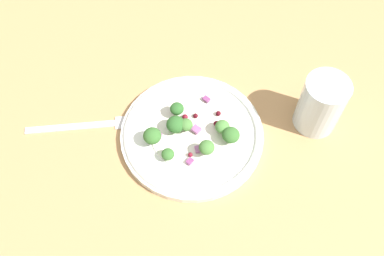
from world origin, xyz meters
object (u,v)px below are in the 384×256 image
at_px(broccoli_floret_0, 222,127).
at_px(broccoli_floret_1, 176,125).
at_px(water_glass, 321,104).
at_px(plate, 192,134).
at_px(fork, 89,125).
at_px(broccoli_floret_2, 169,155).

xyz_separation_m(broccoli_floret_0, broccoli_floret_1, (-0.03, 0.07, 0.00)).
bearing_deg(water_glass, broccoli_floret_1, 126.19).
height_order(plate, broccoli_floret_0, broccoli_floret_0).
xyz_separation_m(broccoli_floret_0, fork, (-0.09, 0.20, -0.03)).
relative_size(broccoli_floret_0, broccoli_floret_2, 1.17).
bearing_deg(fork, plate, -67.19).
xyz_separation_m(plate, broccoli_floret_1, (-0.01, 0.02, 0.02)).
height_order(plate, water_glass, water_glass).
xyz_separation_m(plate, broccoli_floret_2, (-0.06, 0.01, 0.02)).
distance_m(plate, broccoli_floret_0, 0.05).
height_order(broccoli_floret_2, water_glass, water_glass).
bearing_deg(water_glass, broccoli_floret_0, 130.46).
bearing_deg(plate, water_glass, -52.04).
xyz_separation_m(broccoli_floret_0, broccoli_floret_2, (-0.08, 0.05, -0.01)).
height_order(broccoli_floret_1, water_glass, water_glass).
distance_m(broccoli_floret_1, broccoli_floret_2, 0.05).
distance_m(broccoli_floret_0, broccoli_floret_2, 0.10).
bearing_deg(water_glass, fork, 121.04).
height_order(broccoli_floret_0, broccoli_floret_1, broccoli_floret_1).
xyz_separation_m(broccoli_floret_1, water_glass, (0.14, -0.19, 0.02)).
bearing_deg(fork, broccoli_floret_2, -86.78).
relative_size(broccoli_floret_1, broccoli_floret_2, 1.49).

